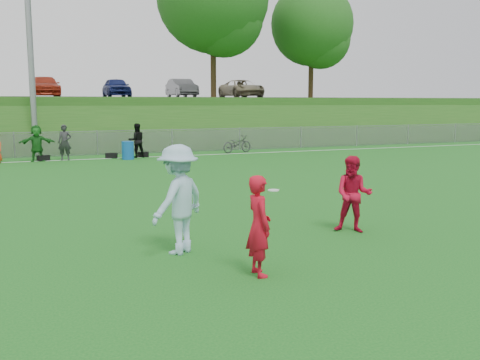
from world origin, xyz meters
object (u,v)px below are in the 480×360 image
player_blue (178,199)px  bicycle (237,144)px  recycling_bin (128,150)px  frisbee (274,190)px  player_red_center (353,194)px  player_red_left (259,226)px

player_blue → bicycle: size_ratio=1.10×
recycling_bin → bicycle: bearing=11.5°
player_blue → frisbee: 2.73m
player_red_center → player_blue: bearing=-138.6°
frisbee → bicycle: bicycle is taller
bicycle → player_red_left: bearing=145.9°
frisbee → bicycle: (5.79, 16.72, -0.35)m
player_red_left → frisbee: size_ratio=6.41×
player_red_left → frisbee: (1.63, 2.87, 0.03)m
player_red_left → player_blue: 1.91m
frisbee → bicycle: size_ratio=0.14×
player_blue → bicycle: player_blue is taller
player_red_left → player_red_center: size_ratio=0.99×
recycling_bin → frisbee: bearing=-88.6°
player_red_left → player_red_center: 3.54m
player_red_center → frisbee: 1.71m
frisbee → recycling_bin: recycling_bin is taller
frisbee → player_red_left: bearing=-119.6°
player_blue → bicycle: (8.26, 17.89, -0.52)m
bicycle → recycling_bin: bearing=88.1°
player_red_left → recycling_bin: bearing=-2.3°
frisbee → recycling_bin: (-0.38, 15.47, -0.39)m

